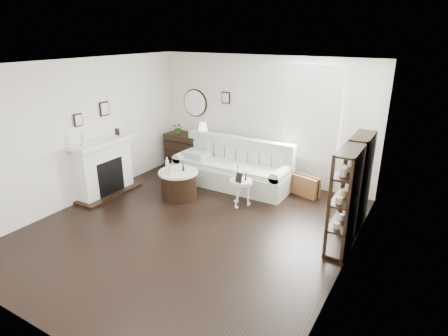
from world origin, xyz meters
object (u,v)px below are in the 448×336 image
Objects in this scene: sofa at (233,170)px; pedestal_table at (241,182)px; drum_table at (179,184)px; dresser at (191,152)px.

sofa is 1.10m from pedestal_table.
pedestal_table is at bearing 11.80° from drum_table.
dresser is (-1.38, 0.39, 0.09)m from sofa.
dresser reaches higher than pedestal_table.
dresser is 1.72m from drum_table.
drum_table is at bearing -63.04° from dresser.
sofa is at bearing -15.78° from dresser.
sofa is at bearing 127.09° from pedestal_table.
sofa is 2.06× the size of dresser.
dresser is at bearing 164.22° from sofa.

